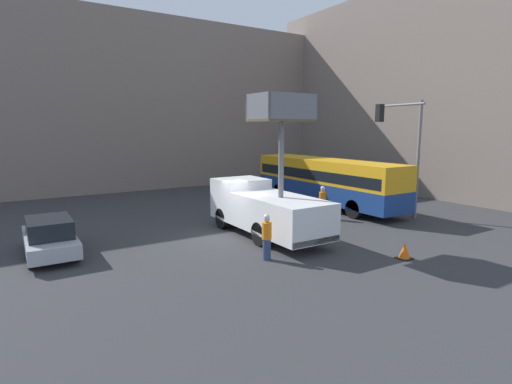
{
  "coord_description": "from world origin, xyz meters",
  "views": [
    {
      "loc": [
        -8.74,
        -16.24,
        5.09
      ],
      "look_at": [
        1.43,
        0.03,
        2.0
      ],
      "focal_mm": 28.0,
      "sensor_mm": 36.0,
      "label": 1
    }
  ],
  "objects_px": {
    "traffic_light_pole": "(406,141)",
    "road_worker_directing": "(322,202)",
    "city_bus": "(326,179)",
    "road_worker_near_truck": "(267,237)",
    "utility_truck": "(265,205)",
    "parked_car_curbside": "(50,237)",
    "traffic_cone_near_truck": "(405,251)"
  },
  "relations": [
    {
      "from": "city_bus",
      "to": "traffic_cone_near_truck",
      "type": "distance_m",
      "value": 10.97
    },
    {
      "from": "utility_truck",
      "to": "road_worker_near_truck",
      "type": "xyz_separation_m",
      "value": [
        -1.88,
        -2.95,
        -0.57
      ]
    },
    {
      "from": "traffic_light_pole",
      "to": "road_worker_directing",
      "type": "bearing_deg",
      "value": 143.11
    },
    {
      "from": "city_bus",
      "to": "road_worker_near_truck",
      "type": "xyz_separation_m",
      "value": [
        -9.31,
        -7.07,
        -0.91
      ]
    },
    {
      "from": "utility_truck",
      "to": "traffic_light_pole",
      "type": "xyz_separation_m",
      "value": [
        8.31,
        -1.23,
        2.93
      ]
    },
    {
      "from": "parked_car_curbside",
      "to": "road_worker_near_truck",
      "type": "bearing_deg",
      "value": -35.74
    },
    {
      "from": "utility_truck",
      "to": "traffic_light_pole",
      "type": "height_order",
      "value": "traffic_light_pole"
    },
    {
      "from": "road_worker_directing",
      "to": "parked_car_curbside",
      "type": "bearing_deg",
      "value": -26.84
    },
    {
      "from": "traffic_light_pole",
      "to": "traffic_cone_near_truck",
      "type": "xyz_separation_m",
      "value": [
        -5.51,
        -4.48,
        -4.11
      ]
    },
    {
      "from": "road_worker_near_truck",
      "to": "utility_truck",
      "type": "bearing_deg",
      "value": -142.41
    },
    {
      "from": "road_worker_near_truck",
      "to": "traffic_cone_near_truck",
      "type": "distance_m",
      "value": 5.47
    },
    {
      "from": "traffic_cone_near_truck",
      "to": "parked_car_curbside",
      "type": "xyz_separation_m",
      "value": [
        -11.77,
        7.86,
        0.47
      ]
    },
    {
      "from": "city_bus",
      "to": "traffic_cone_near_truck",
      "type": "relative_size",
      "value": 18.33
    },
    {
      "from": "traffic_light_pole",
      "to": "road_worker_directing",
      "type": "distance_m",
      "value": 5.61
    },
    {
      "from": "city_bus",
      "to": "road_worker_directing",
      "type": "distance_m",
      "value": 3.88
    },
    {
      "from": "road_worker_directing",
      "to": "parked_car_curbside",
      "type": "height_order",
      "value": "road_worker_directing"
    },
    {
      "from": "city_bus",
      "to": "traffic_light_pole",
      "type": "distance_m",
      "value": 6.01
    },
    {
      "from": "traffic_light_pole",
      "to": "utility_truck",
      "type": "bearing_deg",
      "value": 171.56
    },
    {
      "from": "city_bus",
      "to": "road_worker_near_truck",
      "type": "relative_size",
      "value": 6.48
    },
    {
      "from": "traffic_light_pole",
      "to": "parked_car_curbside",
      "type": "height_order",
      "value": "traffic_light_pole"
    },
    {
      "from": "road_worker_directing",
      "to": "city_bus",
      "type": "bearing_deg",
      "value": -158.0
    },
    {
      "from": "utility_truck",
      "to": "road_worker_near_truck",
      "type": "distance_m",
      "value": 3.55
    },
    {
      "from": "city_bus",
      "to": "parked_car_curbside",
      "type": "xyz_separation_m",
      "value": [
        -16.4,
        -1.97,
        -1.05
      ]
    },
    {
      "from": "traffic_cone_near_truck",
      "to": "city_bus",
      "type": "bearing_deg",
      "value": 64.79
    },
    {
      "from": "traffic_light_pole",
      "to": "road_worker_near_truck",
      "type": "bearing_deg",
      "value": -170.42
    },
    {
      "from": "traffic_light_pole",
      "to": "traffic_cone_near_truck",
      "type": "height_order",
      "value": "traffic_light_pole"
    },
    {
      "from": "traffic_light_pole",
      "to": "road_worker_near_truck",
      "type": "distance_m",
      "value": 10.91
    },
    {
      "from": "utility_truck",
      "to": "road_worker_directing",
      "type": "relative_size",
      "value": 3.86
    },
    {
      "from": "utility_truck",
      "to": "road_worker_near_truck",
      "type": "bearing_deg",
      "value": -122.51
    },
    {
      "from": "city_bus",
      "to": "parked_car_curbside",
      "type": "bearing_deg",
      "value": 86.85
    },
    {
      "from": "traffic_cone_near_truck",
      "to": "utility_truck",
      "type": "bearing_deg",
      "value": 116.1
    },
    {
      "from": "road_worker_near_truck",
      "to": "parked_car_curbside",
      "type": "xyz_separation_m",
      "value": [
        -7.09,
        5.1,
        -0.14
      ]
    }
  ]
}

